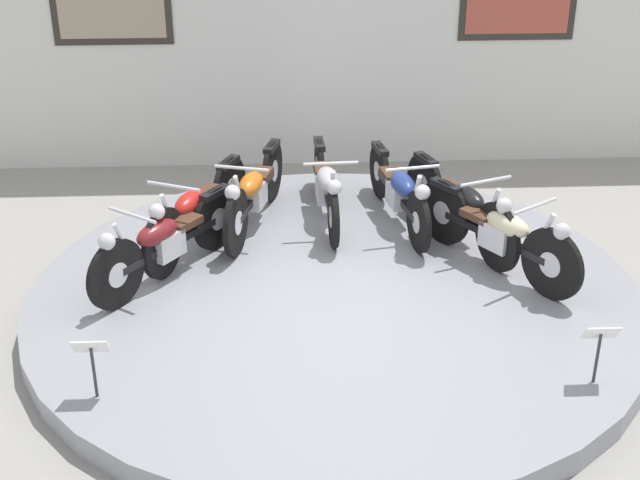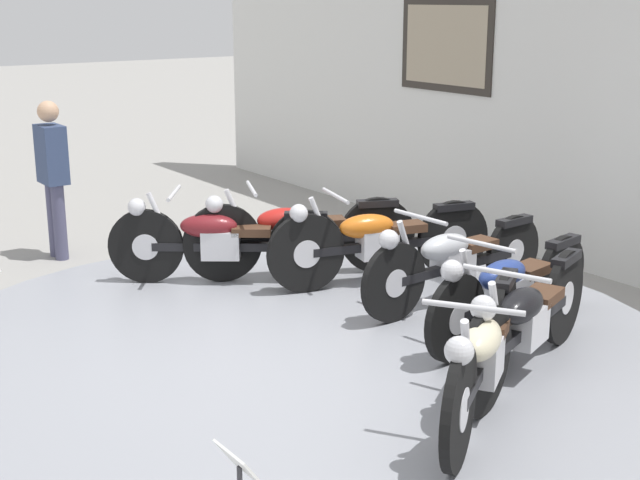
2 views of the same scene
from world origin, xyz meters
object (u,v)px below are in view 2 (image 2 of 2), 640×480
Objects in this scene: motorcycle_maroon at (221,239)px; info_placard_front_centre at (240,478)px; motorcycle_black at (526,319)px; motorcycle_blue at (509,287)px; motorcycle_red at (297,232)px; motorcycle_silver at (453,259)px; visitor_standing at (53,171)px; motorcycle_cream at (483,352)px; motorcycle_orange at (377,239)px.

motorcycle_maroon reaches higher than info_placard_front_centre.
motorcycle_blue is at bearing 141.42° from motorcycle_black.
motorcycle_red is at bearing 69.62° from motorcycle_maroon.
motorcycle_black is at bearing -25.04° from motorcycle_silver.
motorcycle_maroon is 2.36m from visitor_standing.
visitor_standing is at bearing 168.15° from info_placard_front_centre.
motorcycle_orange is at bearing 154.97° from motorcycle_cream.
motorcycle_orange is 1.03× the size of motorcycle_black.
motorcycle_black is at bearing -38.58° from motorcycle_blue.
motorcycle_cream is (2.27, -1.06, -0.00)m from motorcycle_orange.
motorcycle_silver is 1.24× the size of visitor_standing.
motorcycle_blue is 3.07m from info_placard_front_centre.
motorcycle_cream reaches higher than motorcycle_silver.
visitor_standing is (-3.03, -1.68, 0.28)m from motorcycle_orange.
motorcycle_orange reaches higher than motorcycle_maroon.
motorcycle_orange reaches higher than motorcycle_silver.
motorcycle_orange is at bearing 167.67° from motorcycle_black.
motorcycle_red is 0.71m from motorcycle_orange.
motorcycle_blue reaches higher than info_placard_front_centre.
motorcycle_orange is 2.09m from motorcycle_black.
motorcycle_silver is at bearing 25.95° from visitor_standing.
motorcycle_maroon is 0.84× the size of motorcycle_silver.
visitor_standing is at bearing -159.63° from motorcycle_blue.
info_placard_front_centre is at bearing -68.54° from motorcycle_blue.
motorcycle_silver is 1.03× the size of motorcycle_black.
info_placard_front_centre is 5.78m from visitor_standing.
motorcycle_blue is 3.78× the size of info_placard_front_centre.
motorcycle_black is at bearing -0.03° from motorcycle_red.
info_placard_front_centre is (1.12, -2.86, -0.00)m from motorcycle_blue.
info_placard_front_centre is (3.16, -2.42, -0.03)m from motorcycle_red.
motorcycle_black is at bearing 110.40° from motorcycle_cream.
motorcycle_black reaches higher than motorcycle_cream.
motorcycle_orange is 1.01× the size of motorcycle_blue.
motorcycle_maroon is at bearing -155.05° from motorcycle_blue.
motorcycle_red is at bearing -155.12° from motorcycle_silver.
motorcycle_cream is 5.34m from visitor_standing.
motorcycle_blue is 4.83m from visitor_standing.
motorcycle_cream is at bearing -53.47° from motorcycle_blue.
motorcycle_maroon is at bearing -141.45° from motorcycle_silver.
motorcycle_orange is 3.48m from visitor_standing.
motorcycle_blue is at bearing 20.37° from visitor_standing.
motorcycle_red is 0.96× the size of motorcycle_orange.
motorcycle_cream reaches higher than motorcycle_blue.
visitor_standing reaches higher than motorcycle_silver.
motorcycle_orange reaches higher than motorcycle_cream.
motorcycle_maroon is 3.19× the size of info_placard_front_centre.
motorcycle_cream is (0.78, -1.05, 0.02)m from motorcycle_blue.
visitor_standing is at bearing -173.28° from motorcycle_cream.
motorcycle_silver is 3.55m from info_placard_front_centre.
motorcycle_red is at bearing 179.97° from motorcycle_black.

